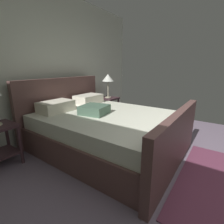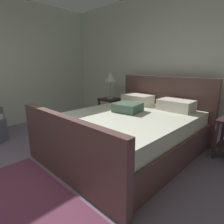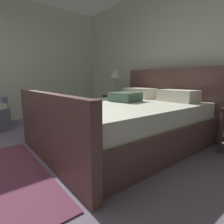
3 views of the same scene
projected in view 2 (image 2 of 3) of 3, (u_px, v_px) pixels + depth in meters
name	position (u px, v px, depth m)	size (l,w,h in m)	color
wall_back	(167.00, 64.00, 3.77)	(5.47, 0.12, 2.76)	silver
bed	(129.00, 131.00, 3.01)	(1.93, 2.35, 1.16)	brown
nightstand_left	(110.00, 107.00, 4.46)	(0.44, 0.44, 0.60)	#3A242A
table_lamp_left	(110.00, 78.00, 4.30)	(0.27, 0.27, 0.61)	#B7B293
area_rug	(17.00, 206.00, 1.86)	(1.81, 0.99, 0.01)	#643047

